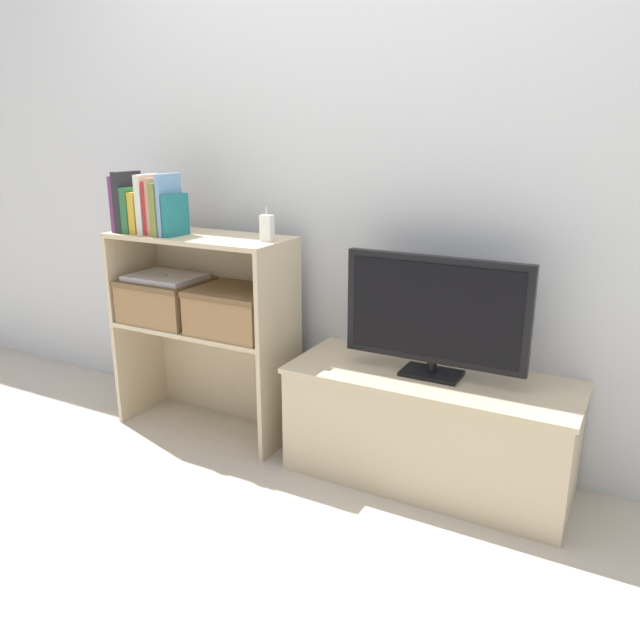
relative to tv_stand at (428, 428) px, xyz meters
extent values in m
plane|color=#BCB2A3|center=(-0.46, -0.21, -0.22)|extent=(16.00, 16.00, 0.00)
cube|color=silver|center=(-0.46, 0.24, 0.98)|extent=(10.00, 0.05, 2.40)
cube|color=#CCB793|center=(0.00, 0.00, -0.01)|extent=(1.08, 0.41, 0.42)
cube|color=#CCB793|center=(0.00, 0.00, 0.21)|extent=(1.10, 0.43, 0.02)
cube|color=black|center=(0.00, 0.00, 0.23)|extent=(0.22, 0.14, 0.02)
cylinder|color=black|center=(0.00, 0.00, 0.25)|extent=(0.04, 0.04, 0.04)
cube|color=black|center=(0.00, 0.00, 0.47)|extent=(0.69, 0.04, 0.40)
cube|color=black|center=(0.00, -0.02, 0.47)|extent=(0.64, 0.00, 0.35)
cube|color=#CCB793|center=(-1.44, -0.04, 0.03)|extent=(0.02, 0.34, 0.50)
cube|color=#CCB793|center=(-0.65, -0.04, 0.03)|extent=(0.02, 0.34, 0.50)
cube|color=#CCB793|center=(-1.04, 0.12, 0.03)|extent=(0.77, 0.02, 0.50)
cube|color=#CCB793|center=(-1.04, -0.04, 0.26)|extent=(0.77, 0.34, 0.02)
cube|color=#CCB793|center=(-1.44, -0.04, 0.48)|extent=(0.02, 0.34, 0.40)
cube|color=#CCB793|center=(-0.65, -0.04, 0.48)|extent=(0.02, 0.34, 0.40)
cube|color=#CCB793|center=(-1.04, 0.12, 0.48)|extent=(0.77, 0.02, 0.40)
cube|color=#CCB793|center=(-1.04, -0.04, 0.67)|extent=(0.77, 0.34, 0.02)
cube|color=#6B2D66|center=(-1.41, -0.10, 0.80)|extent=(0.02, 0.13, 0.24)
cube|color=#232328|center=(-1.38, -0.10, 0.81)|extent=(0.04, 0.14, 0.26)
cube|color=#286638|center=(-1.34, -0.10, 0.78)|extent=(0.04, 0.14, 0.20)
cube|color=gold|center=(-1.30, -0.10, 0.77)|extent=(0.03, 0.14, 0.18)
cube|color=silver|center=(-1.26, -0.10, 0.80)|extent=(0.03, 0.13, 0.25)
cube|color=#B22328|center=(-1.22, -0.10, 0.79)|extent=(0.02, 0.12, 0.22)
cube|color=tan|center=(-1.20, -0.10, 0.80)|extent=(0.02, 0.14, 0.24)
cube|color=olive|center=(-1.17, -0.10, 0.79)|extent=(0.03, 0.16, 0.22)
cube|color=#709ECC|center=(-1.14, -0.10, 0.81)|extent=(0.02, 0.14, 0.26)
cube|color=#1E7075|center=(-1.11, -0.10, 0.77)|extent=(0.03, 0.14, 0.18)
cube|color=white|center=(-0.70, -0.04, 0.73)|extent=(0.05, 0.04, 0.10)
cylinder|color=silver|center=(-0.70, -0.04, 0.80)|extent=(0.01, 0.01, 0.03)
cube|color=#937047|center=(-1.24, -0.05, 0.37)|extent=(0.36, 0.30, 0.19)
cube|color=brown|center=(-1.24, -0.05, 0.45)|extent=(0.36, 0.30, 0.02)
cube|color=#937047|center=(-0.85, -0.05, 0.37)|extent=(0.36, 0.30, 0.19)
cube|color=brown|center=(-0.85, -0.05, 0.45)|extent=(0.36, 0.30, 0.02)
cube|color=#BCBCC1|center=(-1.24, -0.05, 0.48)|extent=(0.32, 0.24, 0.02)
cylinder|color=#99999E|center=(-1.24, -0.05, 0.49)|extent=(0.02, 0.02, 0.00)
camera|label=1|loc=(0.67, -2.13, 1.09)|focal=35.00mm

